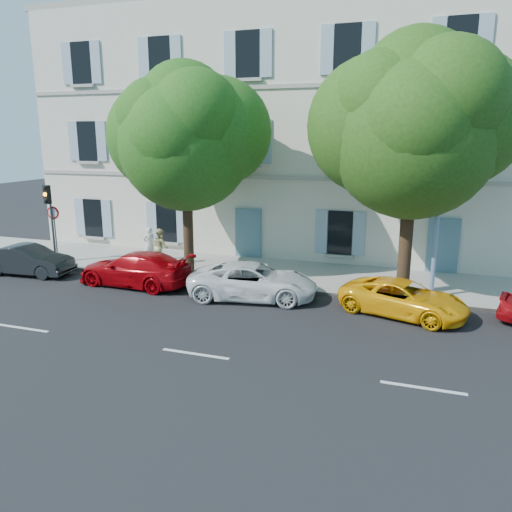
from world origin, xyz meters
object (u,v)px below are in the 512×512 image
(pedestrian_a, at_px, (149,244))
(traffic_light, at_px, (49,207))
(street_lamp, at_px, (442,168))
(car_dark_sedan, at_px, (29,260))
(tree_right, at_px, (413,136))
(tree_left, at_px, (185,144))
(car_yellow_supercar, at_px, (404,298))
(road_sign, at_px, (54,222))
(pedestrian_b, at_px, (160,247))
(car_white_coupe, at_px, (253,281))
(car_red_coupe, at_px, (135,269))

(pedestrian_a, bearing_deg, traffic_light, -19.25)
(street_lamp, bearing_deg, car_dark_sedan, -174.24)
(tree_right, bearing_deg, car_dark_sedan, -173.51)
(tree_right, bearing_deg, tree_left, 179.07)
(car_yellow_supercar, xyz_separation_m, road_sign, (-15.64, 1.85, 1.44))
(car_dark_sedan, xyz_separation_m, tree_right, (15.50, 1.76, 5.24))
(traffic_light, bearing_deg, pedestrian_b, 14.40)
(pedestrian_b, bearing_deg, street_lamp, -147.52)
(car_white_coupe, relative_size, pedestrian_b, 2.84)
(street_lamp, relative_size, pedestrian_b, 4.94)
(traffic_light, bearing_deg, road_sign, 83.43)
(car_white_coupe, height_order, road_sign, road_sign)
(tree_right, bearing_deg, pedestrian_a, 172.11)
(road_sign, bearing_deg, traffic_light, -96.57)
(car_dark_sedan, xyz_separation_m, pedestrian_a, (3.98, 3.36, 0.30))
(pedestrian_a, bearing_deg, tree_left, 109.58)
(car_dark_sedan, relative_size, street_lamp, 0.48)
(car_yellow_supercar, bearing_deg, tree_right, 20.63)
(car_white_coupe, xyz_separation_m, tree_right, (5.24, 1.72, 5.23))
(pedestrian_a, bearing_deg, street_lamp, 129.67)
(car_red_coupe, bearing_deg, tree_left, 143.33)
(tree_left, height_order, pedestrian_a, tree_left)
(car_yellow_supercar, distance_m, traffic_light, 15.90)
(car_dark_sedan, height_order, car_yellow_supercar, car_dark_sedan)
(street_lamp, height_order, pedestrian_a, street_lamp)
(car_dark_sedan, distance_m, tree_left, 8.55)
(car_dark_sedan, distance_m, street_lamp, 17.11)
(car_red_coupe, distance_m, pedestrian_a, 3.50)
(car_dark_sedan, distance_m, pedestrian_b, 5.64)
(car_yellow_supercar, distance_m, tree_left, 10.35)
(car_dark_sedan, distance_m, road_sign, 2.28)
(car_red_coupe, distance_m, road_sign, 5.69)
(car_yellow_supercar, relative_size, street_lamp, 0.51)
(car_yellow_supercar, bearing_deg, pedestrian_a, 90.73)
(car_white_coupe, relative_size, traffic_light, 1.32)
(road_sign, relative_size, pedestrian_b, 1.56)
(car_yellow_supercar, height_order, street_lamp, street_lamp)
(traffic_light, height_order, street_lamp, street_lamp)
(tree_left, relative_size, tree_right, 0.94)
(car_dark_sedan, height_order, road_sign, road_sign)
(car_yellow_supercar, relative_size, pedestrian_a, 2.64)
(tree_left, bearing_deg, car_yellow_supercar, -12.31)
(car_yellow_supercar, height_order, tree_right, tree_right)
(car_yellow_supercar, bearing_deg, pedestrian_b, 91.91)
(car_dark_sedan, relative_size, car_red_coupe, 0.83)
(car_red_coupe, height_order, tree_left, tree_left)
(car_red_coupe, bearing_deg, street_lamp, 101.12)
(car_dark_sedan, height_order, car_red_coupe, car_red_coupe)
(tree_right, distance_m, road_sign, 16.00)
(street_lamp, xyz_separation_m, pedestrian_b, (-11.68, 1.21, -3.82))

